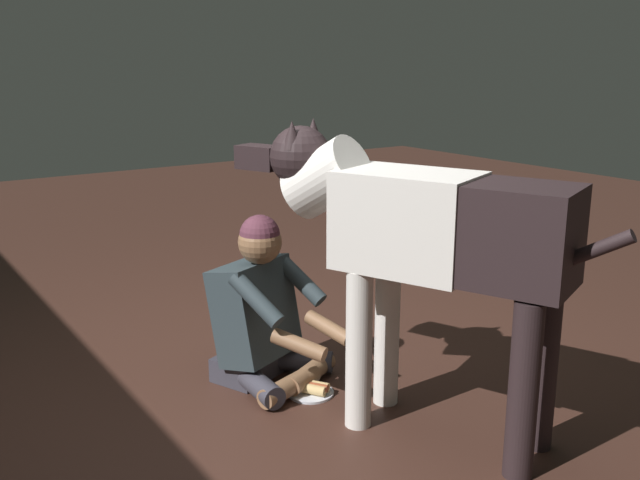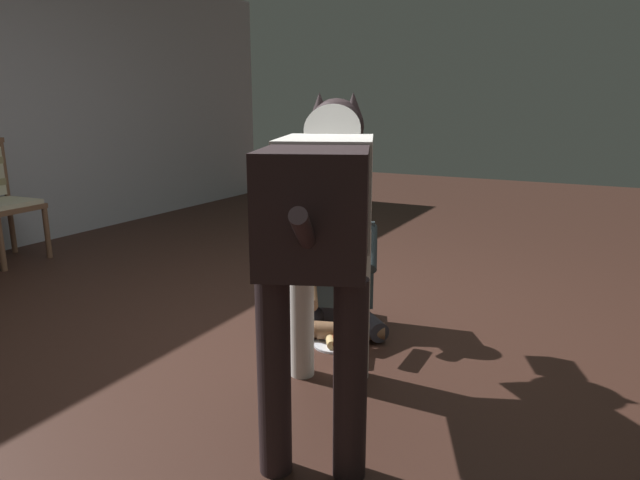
# 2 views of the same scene
# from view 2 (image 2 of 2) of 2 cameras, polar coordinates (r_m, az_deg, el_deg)

# --- Properties ---
(ground_plane) EXTENTS (14.46, 14.46, 0.00)m
(ground_plane) POSITION_cam_2_polar(r_m,az_deg,el_deg) (3.18, -2.45, -9.21)
(ground_plane) COLOR #382119
(person_sitting_on_floor) EXTENTS (0.72, 0.61, 0.84)m
(person_sitting_on_floor) POSITION_cam_2_polar(r_m,az_deg,el_deg) (3.13, 1.89, -2.90)
(person_sitting_on_floor) COLOR #33323B
(person_sitting_on_floor) RESTS_ON ground
(large_dog) EXTENTS (1.64, 0.80, 1.30)m
(large_dog) POSITION_cam_2_polar(r_m,az_deg,el_deg) (2.21, 0.57, 3.85)
(large_dog) COLOR silver
(large_dog) RESTS_ON ground
(hot_dog_on_plate) EXTENTS (0.22, 0.22, 0.06)m
(hot_dog_on_plate) POSITION_cam_2_polar(r_m,az_deg,el_deg) (2.98, 1.48, -10.33)
(hot_dog_on_plate) COLOR silver
(hot_dog_on_plate) RESTS_ON ground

